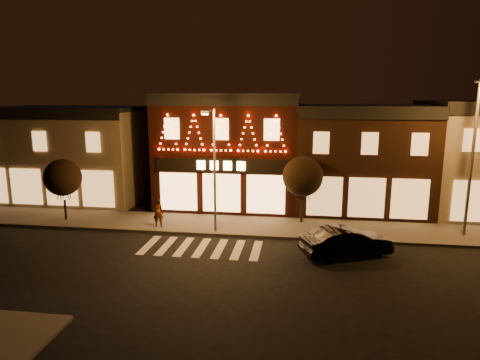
# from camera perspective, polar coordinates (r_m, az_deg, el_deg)

# --- Properties ---
(ground) EXTENTS (120.00, 120.00, 0.00)m
(ground) POSITION_cam_1_polar(r_m,az_deg,el_deg) (19.84, -7.94, -13.07)
(ground) COLOR black
(ground) RESTS_ON ground
(sidewalk_far) EXTENTS (44.00, 4.00, 0.15)m
(sidewalk_far) POSITION_cam_1_polar(r_m,az_deg,el_deg) (26.77, 0.97, -6.23)
(sidewalk_far) COLOR #47423D
(sidewalk_far) RESTS_ON ground
(building_left) EXTENTS (12.20, 8.28, 7.30)m
(building_left) POSITION_cam_1_polar(r_m,az_deg,el_deg) (36.49, -21.83, 3.47)
(building_left) COLOR #6B604C
(building_left) RESTS_ON ground
(building_pulp) EXTENTS (10.20, 8.34, 8.30)m
(building_pulp) POSITION_cam_1_polar(r_m,az_deg,el_deg) (31.97, -1.21, 4.18)
(building_pulp) COLOR black
(building_pulp) RESTS_ON ground
(building_right_a) EXTENTS (9.20, 8.28, 7.50)m
(building_right_a) POSITION_cam_1_polar(r_m,az_deg,el_deg) (31.91, 15.90, 3.01)
(building_right_a) COLOR #321B11
(building_right_a) RESTS_ON ground
(streetlamp_mid) EXTENTS (0.51, 1.67, 7.26)m
(streetlamp_mid) POSITION_cam_1_polar(r_m,az_deg,el_deg) (24.51, -3.62, 2.53)
(streetlamp_mid) COLOR #59595E
(streetlamp_mid) RESTS_ON sidewalk_far
(streetlamp_right) EXTENTS (0.66, 2.04, 8.86)m
(streetlamp_right) POSITION_cam_1_polar(r_m,az_deg,el_deg) (26.88, 29.13, 3.92)
(streetlamp_right) COLOR #59595E
(streetlamp_right) RESTS_ON sidewalk_far
(tree_left) EXTENTS (2.39, 2.39, 4.00)m
(tree_left) POSITION_cam_1_polar(r_m,az_deg,el_deg) (29.56, -22.85, 0.30)
(tree_left) COLOR black
(tree_left) RESTS_ON sidewalk_far
(tree_right) EXTENTS (2.55, 2.55, 4.27)m
(tree_right) POSITION_cam_1_polar(r_m,az_deg,el_deg) (26.90, 8.47, 0.46)
(tree_right) COLOR black
(tree_right) RESTS_ON sidewalk_far
(dark_sedan) EXTENTS (4.93, 3.33, 1.54)m
(dark_sedan) POSITION_cam_1_polar(r_m,az_deg,el_deg) (22.61, 14.18, -8.11)
(dark_sedan) COLOR black
(dark_sedan) RESTS_ON ground
(pedestrian) EXTENTS (0.71, 0.54, 1.76)m
(pedestrian) POSITION_cam_1_polar(r_m,az_deg,el_deg) (26.64, -11.01, -4.38)
(pedestrian) COLOR gray
(pedestrian) RESTS_ON sidewalk_far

